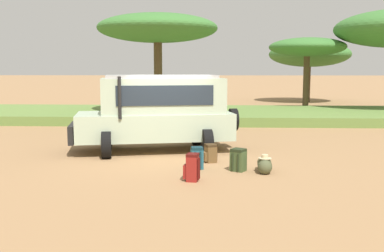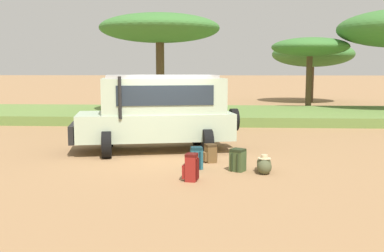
% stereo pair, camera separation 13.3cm
% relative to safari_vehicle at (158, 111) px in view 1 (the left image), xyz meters
% --- Properties ---
extents(ground_plane, '(320.00, 320.00, 0.00)m').
position_rel_safari_vehicle_xyz_m(ground_plane, '(0.43, -0.91, -1.29)').
color(ground_plane, '#9E754C').
extents(grass_bank, '(120.00, 7.00, 0.44)m').
position_rel_safari_vehicle_xyz_m(grass_bank, '(0.43, 9.39, -1.07)').
color(grass_bank, olive).
rests_on(grass_bank, ground_plane).
extents(safari_vehicle, '(5.48, 3.37, 2.44)m').
position_rel_safari_vehicle_xyz_m(safari_vehicle, '(0.00, 0.00, 0.00)').
color(safari_vehicle, '#B2C6A8').
rests_on(safari_vehicle, ground_plane).
extents(backpack_beside_front_wheel, '(0.40, 0.37, 0.66)m').
position_rel_safari_vehicle_xyz_m(backpack_beside_front_wheel, '(1.27, -3.87, -0.98)').
color(backpack_beside_front_wheel, maroon).
rests_on(backpack_beside_front_wheel, ground_plane).
extents(backpack_cluster_center, '(0.46, 0.48, 0.59)m').
position_rel_safari_vehicle_xyz_m(backpack_cluster_center, '(2.43, -2.77, -1.01)').
color(backpack_cluster_center, '#42562D').
rests_on(backpack_cluster_center, ground_plane).
extents(backpack_near_rear_wheel, '(0.35, 0.40, 0.59)m').
position_rel_safari_vehicle_xyz_m(backpack_near_rear_wheel, '(1.34, -2.59, -1.01)').
color(backpack_near_rear_wheel, '#235B6B').
rests_on(backpack_near_rear_wheel, ground_plane).
extents(backpack_outermost, '(0.43, 0.42, 0.51)m').
position_rel_safari_vehicle_xyz_m(backpack_outermost, '(1.69, -1.70, -1.04)').
color(backpack_outermost, brown).
rests_on(backpack_outermost, ground_plane).
extents(duffel_bag_low_black_case, '(0.40, 0.89, 0.47)m').
position_rel_safari_vehicle_xyz_m(duffel_bag_low_black_case, '(3.10, -2.85, -1.11)').
color(duffel_bag_low_black_case, '#4C5133').
rests_on(duffel_bag_low_black_case, ground_plane).
extents(acacia_tree_far_left, '(6.04, 6.24, 5.36)m').
position_rel_safari_vehicle_xyz_m(acacia_tree_far_left, '(-1.06, 8.66, 3.32)').
color(acacia_tree_far_left, brown).
rests_on(acacia_tree_far_left, ground_plane).
extents(acacia_tree_left_mid, '(4.50, 4.84, 4.45)m').
position_rel_safari_vehicle_xyz_m(acacia_tree_left_mid, '(7.29, 12.93, 2.57)').
color(acacia_tree_left_mid, brown).
rests_on(acacia_tree_left_mid, ground_plane).
extents(acacia_tree_centre_back, '(6.30, 6.54, 4.70)m').
position_rel_safari_vehicle_xyz_m(acacia_tree_centre_back, '(9.26, 21.70, 2.43)').
color(acacia_tree_centre_back, brown).
rests_on(acacia_tree_centre_back, ground_plane).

